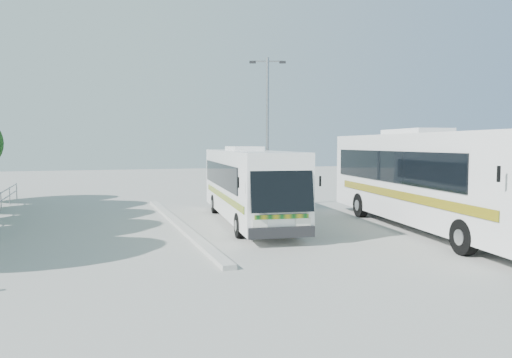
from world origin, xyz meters
name	(u,v)px	position (x,y,z in m)	size (l,w,h in m)	color
ground	(244,230)	(0.00, 0.00, 0.00)	(100.00, 100.00, 0.00)	gray
kerb_divider	(178,223)	(-2.30, 2.00, 0.07)	(0.40, 16.00, 0.15)	#B2B2AD
coach_main	(248,183)	(0.74, 1.82, 1.71)	(3.50, 11.42, 3.12)	white
coach_adjacent	(429,178)	(6.88, -2.39, 2.08)	(4.71, 13.94, 3.80)	silver
lamppost	(267,125)	(3.49, 6.87, 4.45)	(1.92, 0.79, 8.06)	gray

